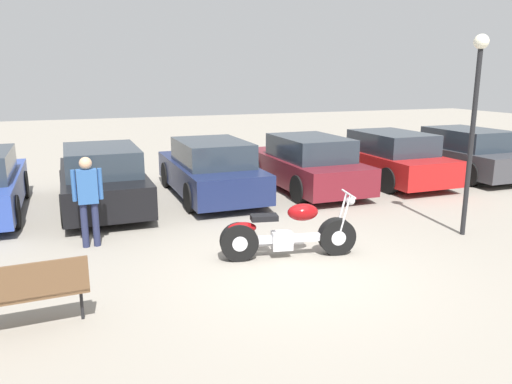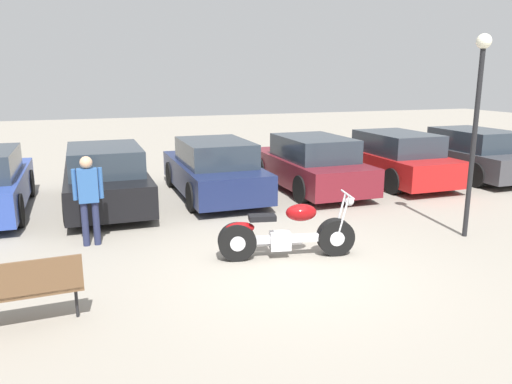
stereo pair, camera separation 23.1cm
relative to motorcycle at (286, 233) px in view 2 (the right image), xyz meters
The scene contains 10 objects.
ground_plane 0.73m from the motorcycle, 100.91° to the right, with size 60.00×60.00×0.00m, color gray.
motorcycle is the anchor object (origin of this frame).
parked_car_black 5.18m from the motorcycle, 120.57° to the left, with size 1.85×4.42×1.43m.
parked_car_navy 4.64m from the motorcycle, 90.28° to the left, with size 1.85×4.42×1.43m.
parked_car_maroon 5.21m from the motorcycle, 60.18° to the left, with size 1.85×4.42×1.43m.
parked_car_red 6.94m from the motorcycle, 41.48° to the left, with size 1.85×4.42×1.43m.
parked_car_dark_grey 9.03m from the motorcycle, 30.13° to the left, with size 1.85×4.42×1.43m.
park_bench 4.11m from the motorcycle, 163.14° to the right, with size 1.46×0.47×0.89m.
lamp_post 4.20m from the motorcycle, ahead, with size 0.27×0.27×3.70m.
person_standing 3.55m from the motorcycle, 150.40° to the left, with size 0.52×0.22×1.62m.
Camera 2 is at (-2.99, -6.72, 3.00)m, focal length 35.00 mm.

